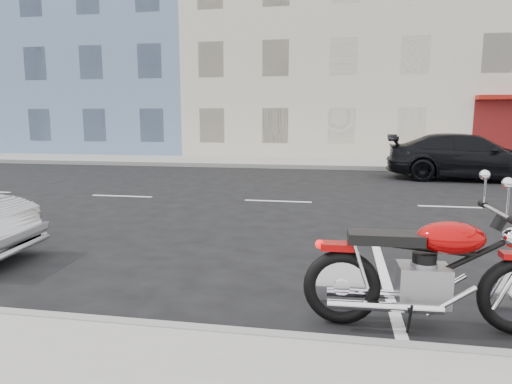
# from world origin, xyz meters

# --- Properties ---
(ground) EXTENTS (120.00, 120.00, 0.00)m
(ground) POSITION_xyz_m (0.00, 0.00, 0.00)
(ground) COLOR black
(ground) RESTS_ON ground
(sidewalk_far) EXTENTS (80.00, 3.40, 0.15)m
(sidewalk_far) POSITION_xyz_m (-5.00, 8.70, 0.07)
(sidewalk_far) COLOR gray
(sidewalk_far) RESTS_ON ground
(curb_far) EXTENTS (80.00, 0.12, 0.16)m
(curb_far) POSITION_xyz_m (-5.00, 7.00, 0.08)
(curb_far) COLOR gray
(curb_far) RESTS_ON ground
(bldg_blue) EXTENTS (12.00, 12.00, 13.00)m
(bldg_blue) POSITION_xyz_m (-14.00, 16.30, 6.50)
(bldg_blue) COLOR slate
(bldg_blue) RESTS_ON ground
(bldg_cream) EXTENTS (12.00, 12.00, 11.50)m
(bldg_cream) POSITION_xyz_m (-2.00, 16.30, 5.75)
(bldg_cream) COLOR beige
(bldg_cream) RESTS_ON ground
(car_far) EXTENTS (5.22, 2.48, 1.47)m
(car_far) POSITION_xyz_m (3.49, 4.87, 0.73)
(car_far) COLOR black
(car_far) RESTS_ON ground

